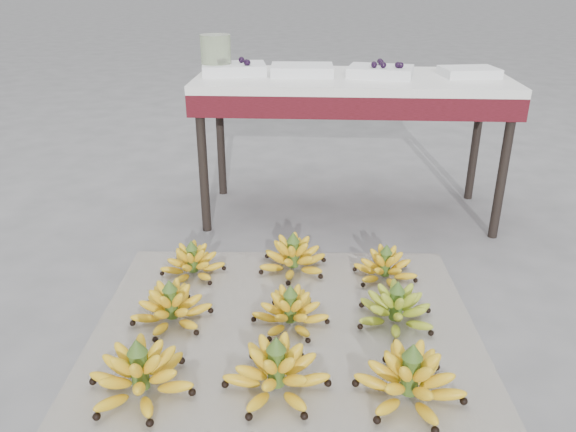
# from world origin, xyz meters

# --- Properties ---
(ground) EXTENTS (60.00, 60.00, 0.00)m
(ground) POSITION_xyz_m (0.00, 0.00, 0.00)
(ground) COLOR #5F5F62
(ground) RESTS_ON ground
(newspaper_mat) EXTENTS (1.29, 1.10, 0.01)m
(newspaper_mat) POSITION_xyz_m (-0.10, -0.03, 0.00)
(newspaper_mat) COLOR silver
(newspaper_mat) RESTS_ON ground
(bunch_front_left) EXTENTS (0.38, 0.38, 0.18)m
(bunch_front_left) POSITION_xyz_m (-0.48, -0.36, 0.07)
(bunch_front_left) COLOR yellow
(bunch_front_left) RESTS_ON newspaper_mat
(bunch_front_center) EXTENTS (0.31, 0.31, 0.18)m
(bunch_front_center) POSITION_xyz_m (-0.11, -0.33, 0.07)
(bunch_front_center) COLOR yellow
(bunch_front_center) RESTS_ON newspaper_mat
(bunch_front_right) EXTENTS (0.39, 0.39, 0.18)m
(bunch_front_right) POSITION_xyz_m (0.25, -0.34, 0.07)
(bunch_front_right) COLOR yellow
(bunch_front_right) RESTS_ON newspaper_mat
(bunch_mid_left) EXTENTS (0.32, 0.32, 0.16)m
(bunch_mid_left) POSITION_xyz_m (-0.48, -0.02, 0.06)
(bunch_mid_left) COLOR yellow
(bunch_mid_left) RESTS_ON newspaper_mat
(bunch_mid_center) EXTENTS (0.27, 0.27, 0.15)m
(bunch_mid_center) POSITION_xyz_m (-0.09, -0.02, 0.06)
(bunch_mid_center) COLOR yellow
(bunch_mid_center) RESTS_ON newspaper_mat
(bunch_mid_right) EXTENTS (0.30, 0.30, 0.16)m
(bunch_mid_right) POSITION_xyz_m (0.26, 0.01, 0.06)
(bunch_mid_right) COLOR olive
(bunch_mid_right) RESTS_ON newspaper_mat
(bunch_back_left) EXTENTS (0.26, 0.26, 0.15)m
(bunch_back_left) POSITION_xyz_m (-0.48, 0.29, 0.06)
(bunch_back_left) COLOR yellow
(bunch_back_left) RESTS_ON newspaper_mat
(bunch_back_center) EXTENTS (0.30, 0.30, 0.16)m
(bunch_back_center) POSITION_xyz_m (-0.09, 0.35, 0.06)
(bunch_back_center) COLOR yellow
(bunch_back_center) RESTS_ON newspaper_mat
(bunch_back_right) EXTENTS (0.31, 0.31, 0.15)m
(bunch_back_right) POSITION_xyz_m (0.26, 0.30, 0.06)
(bunch_back_right) COLOR yellow
(bunch_back_right) RESTS_ON newspaper_mat
(vendor_table) EXTENTS (1.36, 0.54, 0.65)m
(vendor_table) POSITION_xyz_m (0.13, 0.94, 0.58)
(vendor_table) COLOR black
(vendor_table) RESTS_ON ground
(tray_far_left) EXTENTS (0.31, 0.25, 0.07)m
(tray_far_left) POSITION_xyz_m (-0.39, 0.96, 0.68)
(tray_far_left) COLOR silver
(tray_far_left) RESTS_ON vendor_table
(tray_left) EXTENTS (0.28, 0.20, 0.04)m
(tray_left) POSITION_xyz_m (-0.09, 0.95, 0.68)
(tray_left) COLOR silver
(tray_left) RESTS_ON vendor_table
(tray_right) EXTENTS (0.31, 0.25, 0.07)m
(tray_right) POSITION_xyz_m (0.26, 0.93, 0.68)
(tray_right) COLOR silver
(tray_right) RESTS_ON vendor_table
(tray_far_right) EXTENTS (0.26, 0.20, 0.04)m
(tray_far_right) POSITION_xyz_m (0.64, 0.96, 0.67)
(tray_far_right) COLOR silver
(tray_far_right) RESTS_ON vendor_table
(glass_jar) EXTENTS (0.17, 0.17, 0.17)m
(glass_jar) POSITION_xyz_m (-0.47, 0.96, 0.74)
(glass_jar) COLOR beige
(glass_jar) RESTS_ON vendor_table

